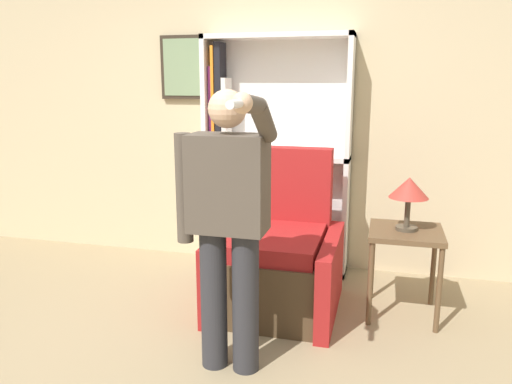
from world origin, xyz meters
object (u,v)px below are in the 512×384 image
object	(u,v)px
person_standing	(228,217)
bookcase	(261,159)
armchair	(279,259)
table_lamp	(409,190)
side_table	(405,244)

from	to	relation	value
person_standing	bookcase	bearing A→B (deg)	97.60
armchair	table_lamp	world-z (taller)	armchair
armchair	side_table	bearing A→B (deg)	4.41
person_standing	table_lamp	bearing A→B (deg)	44.34
bookcase	side_table	distance (m)	1.45
armchair	side_table	xyz separation A→B (m)	(0.87, 0.07, 0.17)
armchair	person_standing	world-z (taller)	person_standing
bookcase	armchair	world-z (taller)	bookcase
person_standing	table_lamp	distance (m)	1.36
side_table	armchair	bearing A→B (deg)	-175.59
bookcase	person_standing	size ratio (longest dim) A/B	1.26
side_table	table_lamp	xyz separation A→B (m)	(0.00, -0.00, 0.38)
person_standing	side_table	xyz separation A→B (m)	(0.97, 0.95, -0.38)
bookcase	table_lamp	world-z (taller)	bookcase
armchair	person_standing	size ratio (longest dim) A/B	0.72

